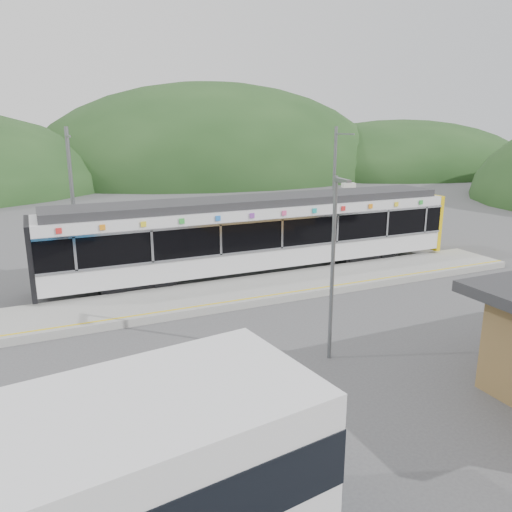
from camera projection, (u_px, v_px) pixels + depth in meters
name	position (u px, v px, depth m)	size (l,w,h in m)	color
ground	(298.00, 318.00, 18.81)	(120.00, 120.00, 0.00)	#4C4C4F
hills	(353.00, 265.00, 25.93)	(146.00, 149.00, 26.00)	#1E3D19
platform	(261.00, 289.00, 21.68)	(26.00, 3.20, 0.30)	#9E9E99
yellow_line	(275.00, 295.00, 20.49)	(26.00, 0.10, 0.01)	yellow
train	(259.00, 232.00, 24.02)	(20.44, 3.01, 3.74)	black
catenary_mast_west	(73.00, 203.00, 22.64)	(0.18, 1.80, 7.00)	slate
catenary_mast_east	(334.00, 187.00, 28.22)	(0.18, 1.80, 7.00)	slate
lamp_post	(335.00, 254.00, 14.63)	(0.38, 1.02, 5.65)	slate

